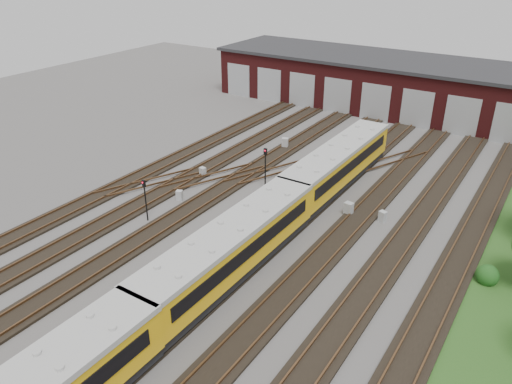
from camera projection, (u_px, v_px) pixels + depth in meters
The scene contains 14 objects.
ground at pixel (220, 256), 34.46m from camera, with size 120.00×120.00×0.00m, color #4D4A47.
track_network at pixel (223, 250), 34.94m from camera, with size 30.40×70.00×0.33m.
maintenance_shed at pixel (408, 86), 63.00m from camera, with size 51.00×12.50×6.35m.
metro_train at pixel (231, 249), 31.51m from camera, with size 3.02×48.29×3.36m.
signal_mast_0 at pixel (145, 195), 37.94m from camera, with size 0.29×0.27×3.45m.
signal_mast_1 at pixel (327, 174), 42.28m from camera, with size 0.25×0.24×2.92m.
signal_mast_2 at pixel (265, 164), 42.82m from camera, with size 0.31×0.29×3.81m.
signal_mast_3 at pixel (256, 211), 35.90m from camera, with size 0.29×0.27×3.32m.
relay_cabinet_0 at pixel (203, 172), 46.03m from camera, with size 0.54×0.45×0.89m, color #B4B7B9.
relay_cabinet_1 at pixel (285, 143), 52.43m from camera, with size 0.65×0.54×1.08m, color #B4B7B9.
relay_cabinet_2 at pixel (179, 195), 41.84m from camera, with size 0.51×0.43×0.85m, color #B4B7B9.
relay_cabinet_3 at pixel (348, 209), 39.47m from camera, with size 0.65×0.54×1.08m, color #B4B7B9.
relay_cabinet_4 at pixel (383, 217), 38.55m from camera, with size 0.54×0.45×0.89m, color #B4B7B9.
bush_0 at pixel (488, 273), 31.53m from camera, with size 1.43×1.43×1.43m, color #164C15.
Camera 1 is at (17.78, -22.82, 19.42)m, focal length 35.00 mm.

